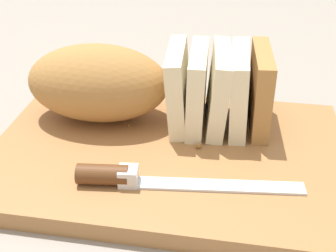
# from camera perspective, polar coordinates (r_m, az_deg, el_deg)

# --- Properties ---
(ground_plane) EXTENTS (3.00, 3.00, 0.00)m
(ground_plane) POSITION_cam_1_polar(r_m,az_deg,el_deg) (0.53, 0.00, -4.79)
(ground_plane) COLOR gray
(cutting_board) EXTENTS (0.43, 0.29, 0.02)m
(cutting_board) POSITION_cam_1_polar(r_m,az_deg,el_deg) (0.52, 0.00, -3.82)
(cutting_board) COLOR #9E6B3D
(cutting_board) RESTS_ON ground_plane
(bread_loaf) EXTENTS (0.31, 0.14, 0.10)m
(bread_loaf) POSITION_cam_1_polar(r_m,az_deg,el_deg) (0.55, -3.70, 5.41)
(bread_loaf) COLOR #A8753D
(bread_loaf) RESTS_ON cutting_board
(bread_knife) EXTENTS (0.24, 0.06, 0.02)m
(bread_knife) POSITION_cam_1_polar(r_m,az_deg,el_deg) (0.46, -4.54, -6.74)
(bread_knife) COLOR silver
(bread_knife) RESTS_ON cutting_board
(crumb_near_knife) EXTENTS (0.00, 0.00, 0.00)m
(crumb_near_knife) POSITION_cam_1_polar(r_m,az_deg,el_deg) (0.55, -5.10, 0.07)
(crumb_near_knife) COLOR #996633
(crumb_near_knife) RESTS_ON cutting_board
(crumb_near_loaf) EXTENTS (0.01, 0.01, 0.01)m
(crumb_near_loaf) POSITION_cam_1_polar(r_m,az_deg,el_deg) (0.51, 4.03, -2.60)
(crumb_near_loaf) COLOR #996633
(crumb_near_loaf) RESTS_ON cutting_board
(crumb_stray_left) EXTENTS (0.01, 0.01, 0.01)m
(crumb_stray_left) POSITION_cam_1_polar(r_m,az_deg,el_deg) (0.47, -6.23, -6.87)
(crumb_stray_left) COLOR #996633
(crumb_stray_left) RESTS_ON cutting_board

